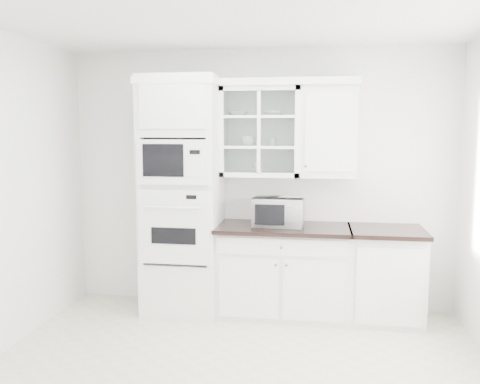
# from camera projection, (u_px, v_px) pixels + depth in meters

# --- Properties ---
(ground) EXTENTS (4.00, 3.50, 0.01)m
(ground) POSITION_uv_depth(u_px,v_px,m) (232.00, 380.00, 3.81)
(ground) COLOR beige
(ground) RESTS_ON ground
(room_shell) EXTENTS (4.00, 3.50, 2.70)m
(room_shell) POSITION_uv_depth(u_px,v_px,m) (241.00, 142.00, 4.01)
(room_shell) COLOR white
(room_shell) RESTS_ON ground
(oven_column) EXTENTS (0.76, 0.68, 2.40)m
(oven_column) POSITION_uv_depth(u_px,v_px,m) (182.00, 196.00, 5.16)
(oven_column) COLOR white
(oven_column) RESTS_ON ground
(base_cabinet_run) EXTENTS (1.32, 0.67, 0.92)m
(base_cabinet_run) POSITION_uv_depth(u_px,v_px,m) (283.00, 270.00, 5.13)
(base_cabinet_run) COLOR white
(base_cabinet_run) RESTS_ON ground
(extra_base_cabinet) EXTENTS (0.72, 0.67, 0.92)m
(extra_base_cabinet) POSITION_uv_depth(u_px,v_px,m) (385.00, 274.00, 4.98)
(extra_base_cabinet) COLOR white
(extra_base_cabinet) RESTS_ON ground
(upper_cabinet_glass) EXTENTS (0.80, 0.33, 0.90)m
(upper_cabinet_glass) POSITION_uv_depth(u_px,v_px,m) (261.00, 132.00, 5.13)
(upper_cabinet_glass) COLOR white
(upper_cabinet_glass) RESTS_ON room_shell
(upper_cabinet_solid) EXTENTS (0.55, 0.33, 0.90)m
(upper_cabinet_solid) POSITION_uv_depth(u_px,v_px,m) (328.00, 132.00, 5.03)
(upper_cabinet_solid) COLOR white
(upper_cabinet_solid) RESTS_ON room_shell
(crown_molding) EXTENTS (2.14, 0.38, 0.07)m
(crown_molding) POSITION_uv_depth(u_px,v_px,m) (250.00, 83.00, 5.06)
(crown_molding) COLOR white
(crown_molding) RESTS_ON room_shell
(countertop_microwave) EXTENTS (0.51, 0.43, 0.29)m
(countertop_microwave) POSITION_uv_depth(u_px,v_px,m) (278.00, 211.00, 5.06)
(countertop_microwave) COLOR white
(countertop_microwave) RESTS_ON base_cabinet_run
(bowl_a) EXTENTS (0.23, 0.23, 0.05)m
(bowl_a) POSITION_uv_depth(u_px,v_px,m) (238.00, 114.00, 5.13)
(bowl_a) COLOR white
(bowl_a) RESTS_ON upper_cabinet_glass
(bowl_b) EXTENTS (0.20, 0.20, 0.05)m
(bowl_b) POSITION_uv_depth(u_px,v_px,m) (273.00, 113.00, 5.10)
(bowl_b) COLOR white
(bowl_b) RESTS_ON upper_cabinet_glass
(cup_a) EXTENTS (0.13, 0.13, 0.10)m
(cup_a) POSITION_uv_depth(u_px,v_px,m) (248.00, 141.00, 5.14)
(cup_a) COLOR white
(cup_a) RESTS_ON upper_cabinet_glass
(cup_b) EXTENTS (0.10, 0.10, 0.08)m
(cup_b) POSITION_uv_depth(u_px,v_px,m) (272.00, 142.00, 5.10)
(cup_b) COLOR white
(cup_b) RESTS_ON upper_cabinet_glass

